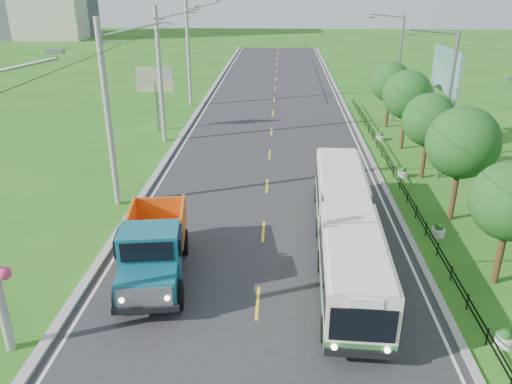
# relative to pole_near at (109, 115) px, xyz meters

# --- Properties ---
(ground) EXTENTS (240.00, 240.00, 0.00)m
(ground) POSITION_rel_pole_near_xyz_m (8.26, -9.00, -5.09)
(ground) COLOR #266417
(ground) RESTS_ON ground
(road) EXTENTS (14.00, 120.00, 0.02)m
(road) POSITION_rel_pole_near_xyz_m (8.26, 11.00, -5.08)
(road) COLOR #28282B
(road) RESTS_ON ground
(curb_left) EXTENTS (0.40, 120.00, 0.15)m
(curb_left) POSITION_rel_pole_near_xyz_m (1.06, 11.00, -5.02)
(curb_left) COLOR #9E9E99
(curb_left) RESTS_ON ground
(curb_right) EXTENTS (0.30, 120.00, 0.10)m
(curb_right) POSITION_rel_pole_near_xyz_m (15.41, 11.00, -5.04)
(curb_right) COLOR #9E9E99
(curb_right) RESTS_ON ground
(edge_line_left) EXTENTS (0.12, 120.00, 0.00)m
(edge_line_left) POSITION_rel_pole_near_xyz_m (1.61, 11.00, -5.07)
(edge_line_left) COLOR silver
(edge_line_left) RESTS_ON road
(edge_line_right) EXTENTS (0.12, 120.00, 0.00)m
(edge_line_right) POSITION_rel_pole_near_xyz_m (14.91, 11.00, -5.07)
(edge_line_right) COLOR silver
(edge_line_right) RESTS_ON road
(centre_dash) EXTENTS (0.12, 2.20, 0.00)m
(centre_dash) POSITION_rel_pole_near_xyz_m (8.26, -9.00, -5.07)
(centre_dash) COLOR yellow
(centre_dash) RESTS_ON road
(railing_right) EXTENTS (0.04, 40.00, 0.60)m
(railing_right) POSITION_rel_pole_near_xyz_m (16.26, 5.00, -4.79)
(railing_right) COLOR black
(railing_right) RESTS_ON ground
(pole_near) EXTENTS (3.51, 0.32, 10.00)m
(pole_near) POSITION_rel_pole_near_xyz_m (0.00, 0.00, 0.00)
(pole_near) COLOR gray
(pole_near) RESTS_ON ground
(pole_mid) EXTENTS (3.51, 0.32, 10.00)m
(pole_mid) POSITION_rel_pole_near_xyz_m (0.00, 12.00, 0.00)
(pole_mid) COLOR gray
(pole_mid) RESTS_ON ground
(pole_far) EXTENTS (3.51, 0.32, 10.00)m
(pole_far) POSITION_rel_pole_near_xyz_m (0.00, 24.00, 0.00)
(pole_far) COLOR gray
(pole_far) RESTS_ON ground
(tree_second) EXTENTS (3.18, 3.26, 5.30)m
(tree_second) POSITION_rel_pole_near_xyz_m (18.12, -6.86, -1.57)
(tree_second) COLOR #382314
(tree_second) RESTS_ON ground
(tree_third) EXTENTS (3.60, 3.62, 6.00)m
(tree_third) POSITION_rel_pole_near_xyz_m (18.12, -0.86, -1.11)
(tree_third) COLOR #382314
(tree_third) RESTS_ON ground
(tree_fourth) EXTENTS (3.24, 3.31, 5.40)m
(tree_fourth) POSITION_rel_pole_near_xyz_m (18.12, 5.14, -1.51)
(tree_fourth) COLOR #382314
(tree_fourth) RESTS_ON ground
(tree_fifth) EXTENTS (3.48, 3.52, 5.80)m
(tree_fifth) POSITION_rel_pole_near_xyz_m (18.12, 11.14, -1.24)
(tree_fifth) COLOR #382314
(tree_fifth) RESTS_ON ground
(tree_back) EXTENTS (3.30, 3.36, 5.50)m
(tree_back) POSITION_rel_pole_near_xyz_m (18.12, 17.14, -1.44)
(tree_back) COLOR #382314
(tree_back) RESTS_ON ground
(streetlight_mid) EXTENTS (3.02, 0.20, 9.07)m
(streetlight_mid) POSITION_rel_pole_near_xyz_m (18.90, 5.00, -0.19)
(streetlight_mid) COLOR slate
(streetlight_mid) RESTS_ON ground
(streetlight_far) EXTENTS (3.02, 0.20, 9.07)m
(streetlight_far) POSITION_rel_pole_near_xyz_m (18.90, 19.00, -0.19)
(streetlight_far) COLOR slate
(streetlight_far) RESTS_ON ground
(planter_front) EXTENTS (0.64, 0.64, 0.67)m
(planter_front) POSITION_rel_pole_near_xyz_m (16.86, -11.00, -4.81)
(planter_front) COLOR silver
(planter_front) RESTS_ON ground
(planter_near) EXTENTS (0.64, 0.64, 0.67)m
(planter_near) POSITION_rel_pole_near_xyz_m (16.86, -3.00, -4.81)
(planter_near) COLOR silver
(planter_near) RESTS_ON ground
(planter_mid) EXTENTS (0.64, 0.64, 0.67)m
(planter_mid) POSITION_rel_pole_near_xyz_m (16.86, 5.00, -4.81)
(planter_mid) COLOR silver
(planter_mid) RESTS_ON ground
(planter_far) EXTENTS (0.64, 0.64, 0.67)m
(planter_far) POSITION_rel_pole_near_xyz_m (16.86, 13.00, -4.81)
(planter_far) COLOR silver
(planter_far) RESTS_ON ground
(billboard_left) EXTENTS (3.00, 0.20, 5.20)m
(billboard_left) POSITION_rel_pole_near_xyz_m (-1.24, 15.00, -1.23)
(billboard_left) COLOR slate
(billboard_left) RESTS_ON ground
(billboard_right) EXTENTS (0.24, 6.00, 7.30)m
(billboard_right) POSITION_rel_pole_near_xyz_m (20.56, 11.00, 0.25)
(billboard_right) COLOR slate
(billboard_right) RESTS_ON ground
(bus) EXTENTS (2.89, 14.48, 2.78)m
(bus) POSITION_rel_pole_near_xyz_m (11.99, -5.22, -3.42)
(bus) COLOR #296831
(bus) RESTS_ON ground
(dump_truck) EXTENTS (3.31, 6.77, 2.73)m
(dump_truck) POSITION_rel_pole_near_xyz_m (3.86, -7.34, -3.55)
(dump_truck) COLOR #135F73
(dump_truck) RESTS_ON ground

